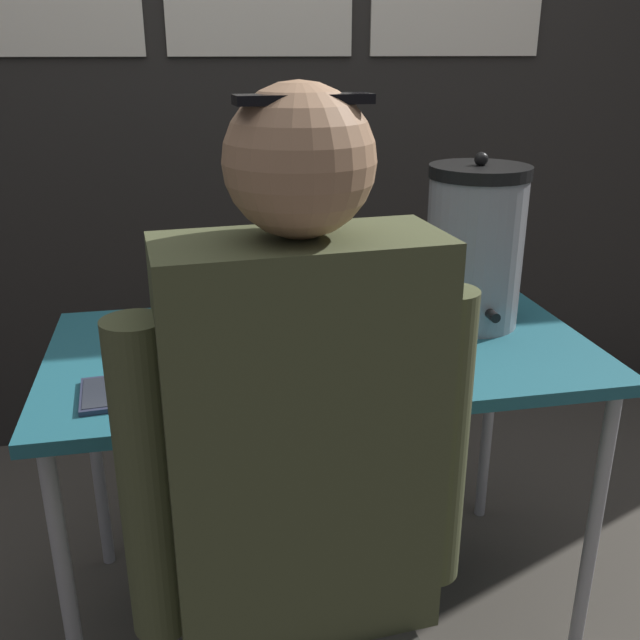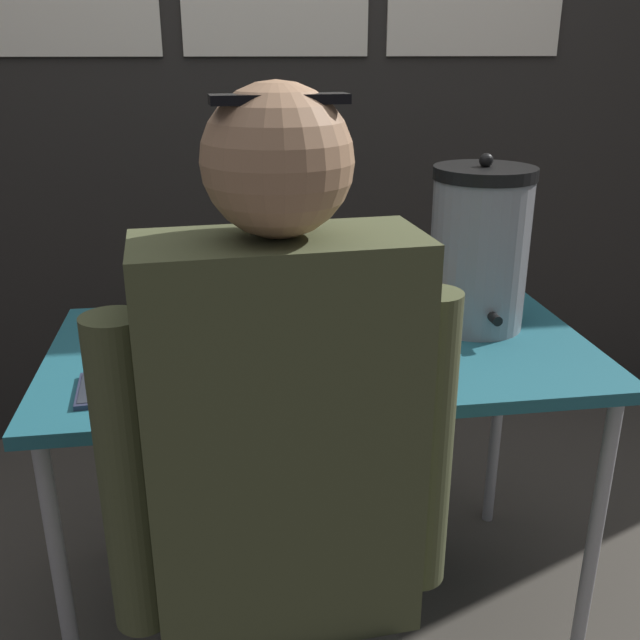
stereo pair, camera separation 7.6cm
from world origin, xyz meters
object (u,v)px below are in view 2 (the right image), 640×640
object	(u,v)px
coffee_urn	(479,248)
cell_phone	(97,389)
person_seated	(285,537)
donut_box	(313,331)

from	to	relation	value
coffee_urn	cell_phone	distance (m)	0.90
coffee_urn	person_seated	bearing A→B (deg)	-130.42
coffee_urn	cell_phone	world-z (taller)	coffee_urn
donut_box	person_seated	distance (m)	0.60
donut_box	cell_phone	xyz separation A→B (m)	(-0.45, -0.21, -0.02)
cell_phone	person_seated	world-z (taller)	person_seated
cell_phone	coffee_urn	bearing A→B (deg)	11.55
cell_phone	person_seated	distance (m)	0.51
donut_box	cell_phone	size ratio (longest dim) A/B	3.30
coffee_urn	cell_phone	bearing A→B (deg)	-164.20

